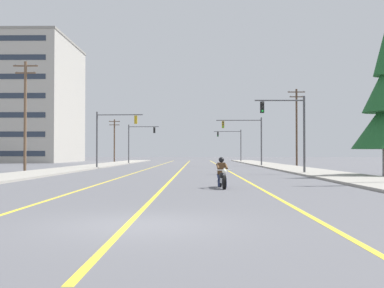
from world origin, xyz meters
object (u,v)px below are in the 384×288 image
(motorcycle_with_rider, at_px, (222,176))
(utility_pole_left_near, at_px, (25,112))
(street_sign, at_px, (383,155))
(traffic_signal_near_right, at_px, (290,123))
(apartment_building_far_left_block, at_px, (24,102))
(traffic_signal_mid_left, at_px, (137,138))
(traffic_signal_near_left, at_px, (110,131))
(traffic_signal_far_right, at_px, (233,140))
(traffic_signal_mid_right, at_px, (248,134))
(utility_pole_right_far, at_px, (297,124))
(utility_pole_left_far, at_px, (114,139))

(motorcycle_with_rider, relative_size, utility_pole_left_near, 0.22)
(street_sign, bearing_deg, traffic_signal_near_right, 131.21)
(utility_pole_left_near, relative_size, apartment_building_far_left_block, 0.44)
(apartment_building_far_left_block, relative_size, street_sign, 9.54)
(traffic_signal_mid_left, relative_size, street_sign, 2.58)
(motorcycle_with_rider, relative_size, street_sign, 0.91)
(traffic_signal_near_right, xyz_separation_m, utility_pole_left_near, (-23.16, 5.49, 1.36))
(traffic_signal_near_left, height_order, traffic_signal_far_right, same)
(traffic_signal_mid_right, height_order, utility_pole_right_far, utility_pole_right_far)
(motorcycle_with_rider, bearing_deg, street_sign, 39.68)
(traffic_signal_near_right, distance_m, traffic_signal_far_right, 52.62)
(traffic_signal_near_left, distance_m, traffic_signal_mid_right, 18.10)
(traffic_signal_near_left, bearing_deg, street_sign, -41.73)
(motorcycle_with_rider, height_order, apartment_building_far_left_block, apartment_building_far_left_block)
(traffic_signal_near_right, bearing_deg, utility_pole_left_near, 166.67)
(traffic_signal_near_right, bearing_deg, traffic_signal_mid_right, 92.36)
(traffic_signal_near_left, height_order, street_sign, traffic_signal_near_left)
(traffic_signal_near_right, height_order, traffic_signal_far_right, same)
(motorcycle_with_rider, bearing_deg, traffic_signal_near_left, 110.24)
(traffic_signal_near_left, bearing_deg, utility_pole_left_far, 99.36)
(utility_pole_right_far, bearing_deg, motorcycle_with_rider, -106.63)
(utility_pole_left_far, bearing_deg, utility_pole_left_near, -89.97)
(traffic_signal_mid_right, height_order, apartment_building_far_left_block, apartment_building_far_left_block)
(traffic_signal_near_left, distance_m, utility_pole_left_far, 38.78)
(traffic_signal_near_right, height_order, traffic_signal_mid_right, same)
(traffic_signal_mid_left, relative_size, utility_pole_right_far, 0.60)
(traffic_signal_near_right, distance_m, traffic_signal_mid_right, 22.35)
(traffic_signal_near_right, xyz_separation_m, traffic_signal_far_right, (-0.50, 52.61, 0.08))
(utility_pole_left_far, relative_size, street_sign, 3.39)
(traffic_signal_mid_left, bearing_deg, traffic_signal_near_left, -90.18)
(traffic_signal_near_left, height_order, traffic_signal_mid_right, same)
(utility_pole_left_near, relative_size, utility_pole_left_far, 1.24)
(traffic_signal_far_right, bearing_deg, traffic_signal_near_left, -112.88)
(traffic_signal_far_right, distance_m, utility_pole_right_far, 27.49)
(motorcycle_with_rider, xyz_separation_m, utility_pole_left_near, (-16.92, 20.56, 4.82))
(traffic_signal_mid_left, distance_m, apartment_building_far_left_block, 28.41)
(traffic_signal_near_left, bearing_deg, traffic_signal_mid_right, 28.12)
(utility_pole_right_far, bearing_deg, street_sign, -91.79)
(motorcycle_with_rider, bearing_deg, traffic_signal_far_right, 85.16)
(utility_pole_left_near, bearing_deg, motorcycle_with_rider, -50.54)
(utility_pole_left_near, bearing_deg, traffic_signal_mid_left, 78.47)
(traffic_signal_near_right, height_order, utility_pole_left_far, utility_pole_left_far)
(utility_pole_right_far, height_order, apartment_building_far_left_block, apartment_building_far_left_block)
(apartment_building_far_left_block, bearing_deg, traffic_signal_near_left, -58.00)
(utility_pole_left_far, bearing_deg, traffic_signal_mid_left, -67.54)
(traffic_signal_far_right, bearing_deg, street_sign, -84.59)
(utility_pole_left_near, bearing_deg, traffic_signal_near_left, 52.93)
(apartment_building_far_left_block, height_order, street_sign, apartment_building_far_left_block)
(street_sign, bearing_deg, traffic_signal_mid_left, 117.25)
(traffic_signal_mid_right, bearing_deg, motorcycle_with_rider, -98.08)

